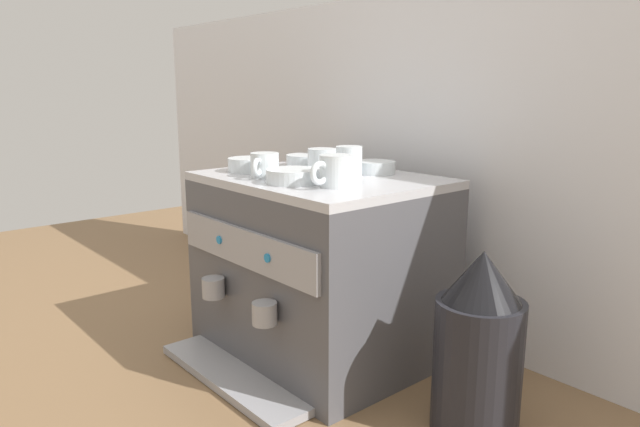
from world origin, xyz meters
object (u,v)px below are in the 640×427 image
Objects in this scene: ceramic_cup_2 at (323,160)px; ceramic_bowl_0 at (293,176)px; ceramic_cup_0 at (335,171)px; ceramic_cup_3 at (264,165)px; milk_pitcher at (229,290)px; ceramic_cup_1 at (349,162)px; coffee_grinder at (478,347)px; ceramic_bowl_2 at (248,165)px; ceramic_bowl_3 at (306,161)px; espresso_machine at (319,266)px; ceramic_bowl_1 at (375,168)px.

ceramic_bowl_0 is (0.10, -0.18, -0.01)m from ceramic_cup_2.
ceramic_cup_2 is (-0.21, 0.15, -0.01)m from ceramic_cup_0.
ceramic_cup_3 is 0.73× the size of milk_pitcher.
milk_pitcher is (-0.47, -0.07, -0.44)m from ceramic_cup_1.
ceramic_cup_1 is 0.54m from coffee_grinder.
coffee_grinder is (0.67, 0.10, -0.31)m from ceramic_bowl_2.
ceramic_cup_0 is 0.33m from ceramic_bowl_2.
ceramic_bowl_2 reaches higher than milk_pitcher.
ceramic_cup_2 reaches higher than coffee_grinder.
ceramic_bowl_3 is (-0.32, 0.18, -0.02)m from ceramic_cup_0.
ceramic_bowl_2 reaches higher than ceramic_bowl_3.
coffee_grinder is (0.34, 0.09, -0.33)m from ceramic_cup_0.
ceramic_cup_1 is (0.07, 0.04, 0.28)m from espresso_machine.
ceramic_cup_0 is at bearing -55.77° from ceramic_cup_1.
espresso_machine reaches higher than coffee_grinder.
ceramic_bowl_2 reaches higher than ceramic_bowl_1.
ceramic_bowl_0 is at bearing -44.65° from ceramic_bowl_3.
ceramic_cup_0 is at bearing 18.50° from ceramic_bowl_0.
ceramic_bowl_2 is (-0.11, 0.03, -0.01)m from ceramic_cup_3.
ceramic_cup_3 is 0.24m from ceramic_bowl_3.
milk_pitcher is at bearing -151.41° from ceramic_bowl_3.
ceramic_cup_3 reaches higher than ceramic_bowl_0.
ceramic_bowl_3 is (-0.17, 0.10, 0.25)m from espresso_machine.
ceramic_cup_2 is 0.18m from ceramic_cup_3.
milk_pitcher is (-0.22, 0.06, -0.42)m from ceramic_bowl_2.
ceramic_bowl_3 is (0.01, 0.19, -0.00)m from ceramic_bowl_2.
ceramic_cup_3 is at bearing -119.72° from espresso_machine.
coffee_grinder is at bearing -17.58° from ceramic_bowl_1.
ceramic_cup_2 is at bearing 51.29° from ceramic_bowl_2.
coffee_grinder is 2.86× the size of milk_pitcher.
ceramic_bowl_1 is (-0.09, 0.22, -0.02)m from ceramic_cup_0.
ceramic_bowl_2 is (-0.12, -0.15, -0.01)m from ceramic_cup_2.
milk_pitcher is at bearing 164.88° from ceramic_bowl_2.
ceramic_cup_1 is at bearing -12.76° from ceramic_bowl_3.
ceramic_bowl_2 is at bearing -178.59° from ceramic_cup_0.
ceramic_cup_1 reaches higher than ceramic_bowl_0.
ceramic_bowl_3 is at bearing 135.35° from ceramic_bowl_0.
ceramic_bowl_2 is (-0.24, -0.23, 0.00)m from ceramic_bowl_1.
coffee_grinder is at bearing 8.07° from ceramic_bowl_2.
ceramic_bowl_3 is at bearing 167.24° from ceramic_cup_1.
coffee_grinder is (0.49, 0.00, -0.05)m from espresso_machine.
coffee_grinder is (0.42, -0.04, -0.33)m from ceramic_cup_1.
coffee_grinder is at bearing 12.43° from ceramic_cup_3.
ceramic_cup_0 is at bearing -28.64° from espresso_machine.
ceramic_cup_0 is at bearing -5.33° from milk_pitcher.
ceramic_bowl_0 is 0.26m from ceramic_bowl_1.
espresso_machine is at bearing 60.28° from ceramic_cup_3.
ceramic_bowl_2 is 0.74m from coffee_grinder.
milk_pitcher is at bearing -177.74° from coffee_grinder.
ceramic_cup_2 reaches higher than milk_pitcher.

